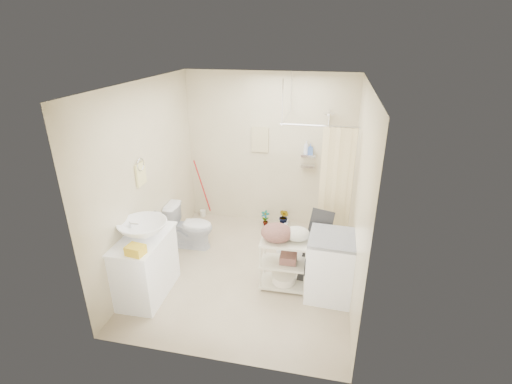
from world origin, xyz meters
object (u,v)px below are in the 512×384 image
vanity (146,266)px  washing_machine (331,266)px  toilet (190,226)px  laundry_rack (284,259)px

vanity → washing_machine: size_ratio=1.11×
toilet → laundry_rack: bearing=-116.2°
vanity → washing_machine: washing_machine is taller
washing_machine → toilet: bearing=163.5°
toilet → laundry_rack: (1.58, -0.72, 0.06)m
washing_machine → laundry_rack: 0.60m
laundry_rack → vanity: bearing=-164.7°
toilet → washing_machine: (2.18, -0.74, 0.07)m
washing_machine → laundry_rack: bearing=179.8°
toilet → washing_machine: bearing=-110.7°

